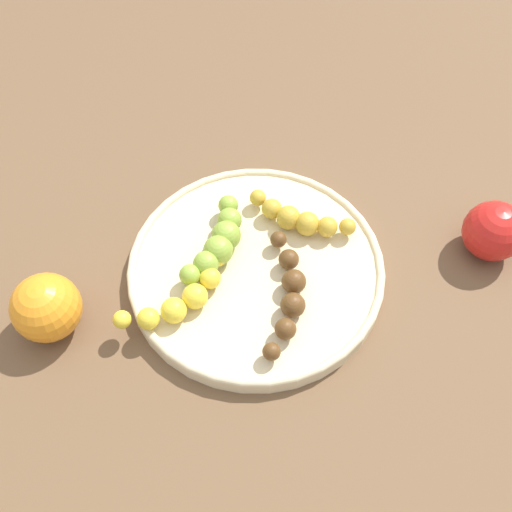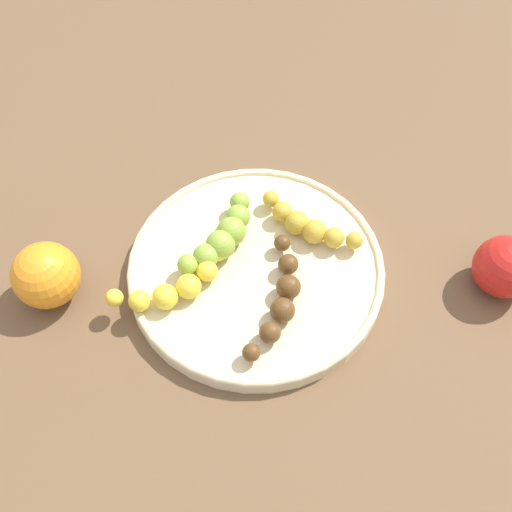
% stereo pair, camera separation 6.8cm
% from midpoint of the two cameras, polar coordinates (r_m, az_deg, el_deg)
% --- Properties ---
extents(ground_plane, '(2.40, 2.40, 0.00)m').
position_cam_midpoint_polar(ground_plane, '(0.72, -2.73, -1.91)').
color(ground_plane, brown).
extents(fruit_bowl, '(0.30, 0.30, 0.02)m').
position_cam_midpoint_polar(fruit_bowl, '(0.71, -2.77, -1.38)').
color(fruit_bowl, beige).
rests_on(fruit_bowl, ground_plane).
extents(banana_green, '(0.13, 0.05, 0.03)m').
position_cam_midpoint_polar(banana_green, '(0.70, -6.34, 1.16)').
color(banana_green, '#8CAD38').
rests_on(banana_green, fruit_bowl).
extents(banana_yellow, '(0.14, 0.08, 0.03)m').
position_cam_midpoint_polar(banana_yellow, '(0.67, -10.05, -4.24)').
color(banana_yellow, yellow).
rests_on(banana_yellow, fruit_bowl).
extents(banana_overripe, '(0.15, 0.08, 0.03)m').
position_cam_midpoint_polar(banana_overripe, '(0.66, 0.13, -3.74)').
color(banana_overripe, '#593819').
rests_on(banana_overripe, fruit_bowl).
extents(banana_spotted, '(0.05, 0.13, 0.03)m').
position_cam_midpoint_polar(banana_spotted, '(0.72, 1.39, 3.40)').
color(banana_spotted, gold).
rests_on(banana_spotted, fruit_bowl).
extents(orange_fruit, '(0.08, 0.08, 0.08)m').
position_cam_midpoint_polar(orange_fruit, '(0.70, -21.92, -4.77)').
color(orange_fruit, orange).
rests_on(orange_fruit, ground_plane).
extents(apple_red, '(0.07, 0.07, 0.07)m').
position_cam_midpoint_polar(apple_red, '(0.75, 19.17, 2.06)').
color(apple_red, red).
rests_on(apple_red, ground_plane).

